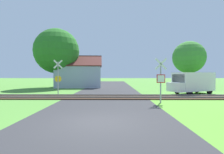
# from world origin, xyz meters

# --- Properties ---
(ground_plane) EXTENTS (160.00, 160.00, 0.00)m
(ground_plane) POSITION_xyz_m (0.00, 0.00, 0.00)
(ground_plane) COLOR #4C8433
(road_asphalt) EXTENTS (7.05, 80.00, 0.01)m
(road_asphalt) POSITION_xyz_m (0.00, 2.00, 0.00)
(road_asphalt) COLOR #2D2D30
(road_asphalt) RESTS_ON ground
(rail_track) EXTENTS (60.00, 2.60, 0.22)m
(rail_track) POSITION_xyz_m (0.00, 7.75, 0.06)
(rail_track) COLOR #422D1E
(rail_track) RESTS_ON ground
(stop_sign_near) EXTENTS (0.88, 0.15, 3.24)m
(stop_sign_near) POSITION_xyz_m (4.03, 5.06, 1.78)
(stop_sign_near) COLOR #9E9EA5
(stop_sign_near) RESTS_ON ground
(crossing_sign_far) EXTENTS (0.86, 0.25, 3.48)m
(crossing_sign_far) POSITION_xyz_m (-4.81, 9.63, 1.90)
(crossing_sign_far) COLOR #9E9EA5
(crossing_sign_far) RESTS_ON ground
(house) EXTENTS (7.44, 5.68, 5.01)m
(house) POSITION_xyz_m (-4.79, 20.02, 1.83)
(house) COLOR #99A3B7
(house) RESTS_ON ground
(tree_left) EXTENTS (6.76, 6.76, 8.94)m
(tree_left) POSITION_xyz_m (-8.02, 19.03, 5.56)
(tree_left) COLOR #513823
(tree_left) RESTS_ON ground
(tree_far) EXTENTS (5.53, 5.53, 7.73)m
(tree_far) POSITION_xyz_m (13.66, 22.92, 4.96)
(tree_far) COLOR #513823
(tree_far) RESTS_ON ground
(mail_truck) EXTENTS (5.23, 3.73, 2.24)m
(mail_truck) POSITION_xyz_m (8.79, 10.68, 1.24)
(mail_truck) COLOR white
(mail_truck) RESTS_ON ground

